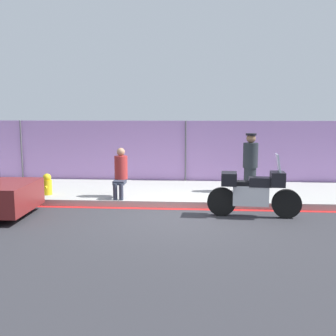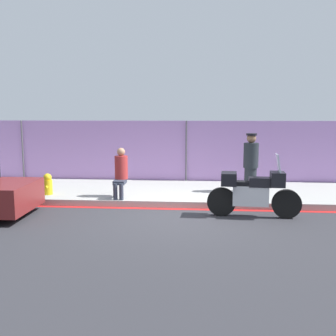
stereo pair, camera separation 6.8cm
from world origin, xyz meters
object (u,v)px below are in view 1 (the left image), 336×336
at_px(officer_standing, 250,162).
at_px(person_seated_on_curb, 121,170).
at_px(fire_hydrant, 47,184).
at_px(motorcycle, 253,191).

xyz_separation_m(officer_standing, person_seated_on_curb, (-3.62, -1.01, -0.12)).
bearing_deg(fire_hydrant, officer_standing, 8.38).
bearing_deg(person_seated_on_curb, officer_standing, 15.59).
bearing_deg(officer_standing, fire_hydrant, -171.62).
distance_m(officer_standing, person_seated_on_curb, 3.76).
height_order(officer_standing, person_seated_on_curb, officer_standing).
height_order(motorcycle, person_seated_on_curb, person_seated_on_curb).
xyz_separation_m(motorcycle, person_seated_on_curb, (-3.40, 1.17, 0.30)).
bearing_deg(motorcycle, officer_standing, 88.85).
relative_size(officer_standing, fire_hydrant, 2.84).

